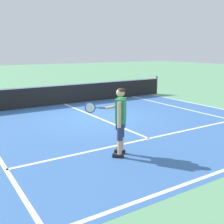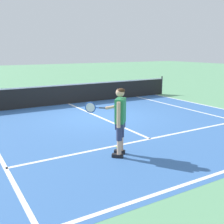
# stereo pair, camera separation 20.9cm
# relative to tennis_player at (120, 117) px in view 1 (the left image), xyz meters

# --- Properties ---
(ground_plane) EXTENTS (80.00, 80.00, 0.00)m
(ground_plane) POSITION_rel_tennis_player_xyz_m (1.50, 3.95, -0.99)
(ground_plane) COLOR #609E70
(court_inner_surface) EXTENTS (10.98, 9.43, 0.00)m
(court_inner_surface) POSITION_rel_tennis_player_xyz_m (1.50, 2.52, -0.99)
(court_inner_surface) COLOR #3866A8
(court_inner_surface) RESTS_ON ground
(line_service) EXTENTS (8.23, 0.10, 0.01)m
(line_service) POSITION_rel_tennis_player_xyz_m (1.50, 0.64, -0.99)
(line_service) COLOR white
(line_service) RESTS_ON ground
(line_centre_service) EXTENTS (0.10, 6.40, 0.01)m
(line_centre_service) POSITION_rel_tennis_player_xyz_m (1.50, 3.84, -0.99)
(line_centre_service) COLOR white
(line_centre_service) RESTS_ON ground
(line_singles_right) EXTENTS (0.10, 9.03, 0.01)m
(line_singles_right) POSITION_rel_tennis_player_xyz_m (5.61, 2.52, -0.99)
(line_singles_right) COLOR white
(line_singles_right) RESTS_ON ground
(line_doubles_right) EXTENTS (0.10, 9.03, 0.01)m
(line_doubles_right) POSITION_rel_tennis_player_xyz_m (6.99, 2.52, -0.99)
(line_doubles_right) COLOR white
(line_doubles_right) RESTS_ON ground
(tennis_net) EXTENTS (11.96, 0.08, 1.07)m
(tennis_net) POSITION_rel_tennis_player_xyz_m (1.50, 7.04, -0.49)
(tennis_net) COLOR #333338
(tennis_net) RESTS_ON ground
(tennis_player) EXTENTS (0.77, 1.15, 1.71)m
(tennis_player) POSITION_rel_tennis_player_xyz_m (0.00, 0.00, 0.00)
(tennis_player) COLOR black
(tennis_player) RESTS_ON ground
(tennis_ball_near_feet) EXTENTS (0.07, 0.07, 0.07)m
(tennis_ball_near_feet) POSITION_rel_tennis_player_xyz_m (0.25, 0.48, -0.96)
(tennis_ball_near_feet) COLOR #CCE02D
(tennis_ball_near_feet) RESTS_ON ground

